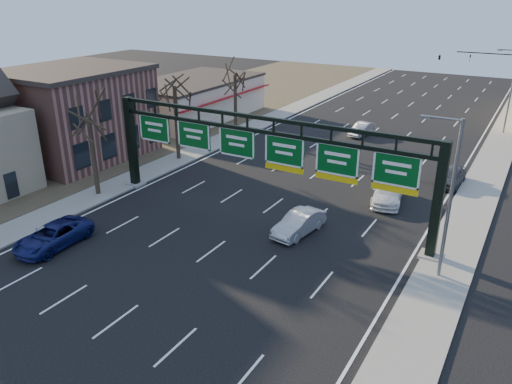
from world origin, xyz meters
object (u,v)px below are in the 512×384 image
Objects in this scene: car_silver_sedan at (299,223)px; car_white_wagon at (388,192)px; sign_gantry at (262,153)px; car_blue_suv at (53,236)px.

car_white_wagon is at bearing 75.60° from car_silver_sedan.
sign_gantry reaches higher than car_silver_sedan.
car_silver_sedan is at bearing -18.24° from sign_gantry.
car_white_wagon is at bearing 45.04° from car_blue_suv.
sign_gantry is 14.27m from car_blue_suv.
car_blue_suv is (-8.99, -10.37, -3.92)m from sign_gantry.
sign_gantry is at bearing 170.43° from car_silver_sedan.
car_blue_suv is at bearing -130.91° from sign_gantry.
car_white_wagon is (3.47, 8.15, 0.01)m from car_silver_sedan.
sign_gantry is at bearing -144.71° from car_white_wagon.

